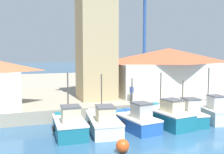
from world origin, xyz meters
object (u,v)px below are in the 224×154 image
clock_tower (96,15)px  warehouse_right (169,70)px  fishing_boat_mid_right (211,112)px  dock_worker_near_tower (132,93)px  fishing_boat_far_left (69,125)px  fishing_boat_left_outer (103,122)px  fishing_boat_center (186,115)px  port_crane_near (145,39)px  mooring_buoy (123,146)px  fishing_boat_mid_left (166,116)px  fishing_boat_left_inner (136,120)px

clock_tower → warehouse_right: 10.61m
fishing_boat_mid_right → dock_worker_near_tower: fishing_boat_mid_right is taller
clock_tower → fishing_boat_far_left: bearing=-118.7°
dock_worker_near_tower → fishing_boat_mid_right: bearing=-43.8°
fishing_boat_mid_right → warehouse_right: warehouse_right is taller
fishing_boat_left_outer → fishing_boat_center: (7.04, -0.28, 0.04)m
port_crane_near → mooring_buoy: (-15.30, -27.96, -7.87)m
fishing_boat_left_outer → warehouse_right: bearing=37.4°
port_crane_near → fishing_boat_far_left: bearing=-126.6°
fishing_boat_mid_right → mooring_buoy: size_ratio=5.67×
fishing_boat_mid_left → mooring_buoy: (-5.37, -4.18, -0.40)m
mooring_buoy → dock_worker_near_tower: 10.46m
fishing_boat_left_outer → fishing_boat_far_left: bearing=-174.8°
fishing_boat_mid_left → clock_tower: clock_tower is taller
fishing_boat_mid_left → fishing_boat_center: bearing=-0.5°
fishing_boat_center → warehouse_right: (3.41, 8.28, 3.05)m
clock_tower → mooring_buoy: size_ratio=22.36×
fishing_boat_mid_left → fishing_boat_center: size_ratio=1.19×
fishing_boat_center → fishing_boat_mid_left: bearing=179.5°
clock_tower → warehouse_right: size_ratio=1.35×
fishing_boat_mid_left → fishing_boat_mid_right: size_ratio=1.14×
fishing_boat_mid_right → fishing_boat_mid_left: bearing=-179.4°
fishing_boat_far_left → fishing_boat_center: bearing=-0.3°
fishing_boat_left_outer → fishing_boat_mid_left: bearing=-3.0°
fishing_boat_far_left → fishing_boat_left_outer: (2.57, 0.23, -0.07)m
fishing_boat_left_inner → fishing_boat_left_outer: bearing=168.6°
fishing_boat_far_left → fishing_boat_center: size_ratio=1.03×
fishing_boat_far_left → fishing_boat_mid_right: (12.22, 0.01, 0.02)m
fishing_boat_left_inner → port_crane_near: port_crane_near is taller
mooring_buoy → fishing_boat_far_left: bearing=119.1°
warehouse_right → dock_worker_near_tower: 7.08m
fishing_boat_left_outer → fishing_boat_center: size_ratio=1.25×
fishing_boat_left_inner → fishing_boat_mid_left: fishing_boat_mid_left is taller
fishing_boat_far_left → dock_worker_near_tower: size_ratio=2.72×
clock_tower → port_crane_near: port_crane_near is taller
fishing_boat_far_left → mooring_buoy: size_ratio=5.56×
warehouse_right → dock_worker_near_tower: warehouse_right is taller
fishing_boat_center → port_crane_near: bearing=71.4°
fishing_boat_far_left → fishing_boat_center: fishing_boat_far_left is taller
mooring_buoy → clock_tower: bearing=81.2°
fishing_boat_mid_left → fishing_boat_left_inner: bearing=-175.2°
fishing_boat_left_inner → clock_tower: clock_tower is taller
fishing_boat_far_left → fishing_boat_left_inner: (5.02, -0.26, -0.03)m
fishing_boat_mid_left → port_crane_near: 26.83m
fishing_boat_mid_left → fishing_boat_center: 1.90m
fishing_boat_left_inner → fishing_boat_center: fishing_boat_left_inner is taller
fishing_boat_center → mooring_buoy: fishing_boat_center is taller
clock_tower → dock_worker_near_tower: size_ratio=10.96×
fishing_boat_left_inner → fishing_boat_mid_right: 7.21m
fishing_boat_far_left → fishing_boat_left_outer: 2.58m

